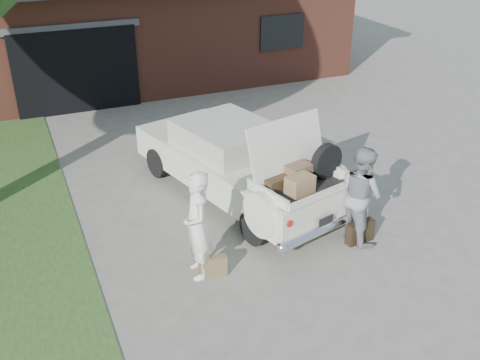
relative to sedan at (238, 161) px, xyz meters
name	(u,v)px	position (x,y,z in m)	size (l,w,h in m)	color
ground	(254,255)	(-0.57, -2.03, -0.71)	(90.00, 90.00, 0.00)	gray
house	(136,17)	(0.42, 9.44, 0.96)	(12.80, 7.80, 3.30)	brown
sedan	(238,161)	(0.00, 0.00, 0.00)	(3.01, 5.12, 1.97)	beige
woman_left	(198,226)	(-1.56, -2.15, 0.16)	(0.64, 0.42, 1.74)	white
woman_right	(361,194)	(1.26, -2.25, 0.14)	(0.82, 0.64, 1.70)	gray
suitcase_left	(213,266)	(-1.38, -2.27, -0.54)	(0.43, 0.14, 0.34)	brown
suitcase_right	(360,232)	(1.24, -2.37, -0.51)	(0.50, 0.16, 0.39)	black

